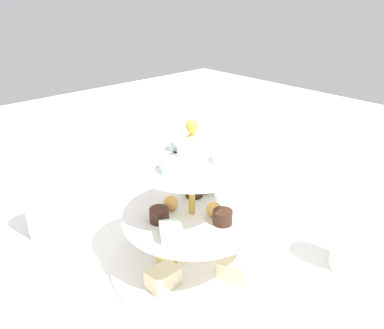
{
  "coord_description": "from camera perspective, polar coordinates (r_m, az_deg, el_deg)",
  "views": [
    {
      "loc": [
        0.38,
        0.41,
        0.44
      ],
      "look_at": [
        0.0,
        0.0,
        0.18
      ],
      "focal_mm": 38.3,
      "sensor_mm": 36.0,
      "label": 1
    }
  ],
  "objects": [
    {
      "name": "ground_plane",
      "position": [
        0.71,
        0.0,
        -13.69
      ],
      "size": [
        2.4,
        2.4,
        0.0
      ],
      "primitive_type": "plane",
      "color": "white"
    },
    {
      "name": "tiered_serving_stand",
      "position": [
        0.67,
        -0.04,
        -8.49
      ],
      "size": [
        0.27,
        0.27,
        0.26
      ],
      "color": "white",
      "rests_on": "ground_plane"
    },
    {
      "name": "water_glass_tall_right",
      "position": [
        0.8,
        -19.9,
        -5.59
      ],
      "size": [
        0.07,
        0.07,
        0.12
      ],
      "primitive_type": "cylinder",
      "color": "silver",
      "rests_on": "ground_plane"
    },
    {
      "name": "butter_knife_left",
      "position": [
        1.0,
        3.0,
        -1.73
      ],
      "size": [
        0.1,
        0.15,
        0.0
      ],
      "primitive_type": "cube",
      "rotation": [
        0.0,
        0.0,
        5.27
      ],
      "color": "silver",
      "rests_on": "ground_plane"
    },
    {
      "name": "water_glass_mid_back",
      "position": [
        0.72,
        21.3,
        -9.67
      ],
      "size": [
        0.06,
        0.06,
        0.11
      ],
      "primitive_type": "cylinder",
      "color": "silver",
      "rests_on": "ground_plane"
    }
  ]
}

